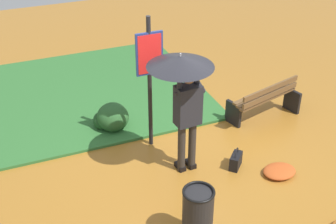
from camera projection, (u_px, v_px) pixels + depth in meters
ground_plane at (189, 160)px, 7.61m from camera, size 18.00×18.00×0.00m
grass_verge at (82, 94)px, 9.49m from camera, size 4.80×4.00×0.05m
person_with_umbrella at (184, 84)px, 6.58m from camera, size 0.96×0.96×2.04m
info_sign_post at (150, 69)px, 7.25m from camera, size 0.44×0.07×2.30m
handbag at (236, 161)px, 7.38m from camera, size 0.31×0.31×0.37m
park_bench at (266, 99)px, 8.52m from camera, size 1.43×0.73×0.75m
trash_bin at (198, 216)px, 5.91m from camera, size 0.42×0.42×0.83m
shrub_cluster at (111, 118)px, 8.28m from camera, size 0.63×0.58×0.52m
leaf_pile_far_path at (279, 171)px, 7.26m from camera, size 0.53×0.43×0.12m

